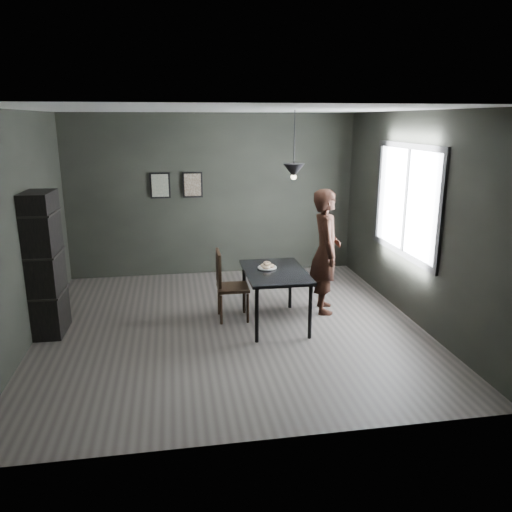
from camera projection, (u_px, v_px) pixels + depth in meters
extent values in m
plane|color=#383330|center=(231.00, 326.00, 6.70)|extent=(5.00, 5.00, 0.00)
cube|color=black|center=(213.00, 196.00, 8.71)|extent=(5.00, 0.10, 2.80)
cube|color=silver|center=(228.00, 109.00, 5.96)|extent=(5.00, 5.00, 0.02)
cube|color=white|center=(406.00, 201.00, 6.87)|extent=(0.02, 1.80, 1.40)
cube|color=black|center=(406.00, 201.00, 6.87)|extent=(0.04, 1.96, 1.56)
cube|color=black|center=(275.00, 272.00, 6.61)|extent=(0.80, 1.20, 0.04)
cylinder|color=black|center=(257.00, 315.00, 6.14)|extent=(0.05, 0.05, 0.71)
cylinder|color=black|center=(310.00, 312.00, 6.25)|extent=(0.05, 0.05, 0.71)
cylinder|color=black|center=(244.00, 287.00, 7.16)|extent=(0.05, 0.05, 0.71)
cylinder|color=black|center=(290.00, 285.00, 7.27)|extent=(0.05, 0.05, 0.71)
cylinder|color=white|center=(267.00, 268.00, 6.70)|extent=(0.23, 0.23, 0.01)
torus|color=#FBE7C3|center=(270.00, 266.00, 6.70)|extent=(0.11, 0.11, 0.04)
torus|color=#FBE7C3|center=(265.00, 265.00, 6.72)|extent=(0.11, 0.11, 0.04)
torus|color=#FBE7C3|center=(266.00, 267.00, 6.65)|extent=(0.11, 0.11, 0.04)
torus|color=#FBE7C3|center=(267.00, 264.00, 6.68)|extent=(0.15, 0.15, 0.06)
imported|color=black|center=(326.00, 251.00, 7.04)|extent=(0.52, 0.71, 1.77)
cube|color=black|center=(233.00, 288.00, 6.85)|extent=(0.43, 0.43, 0.04)
cube|color=black|center=(219.00, 268.00, 6.75)|extent=(0.04, 0.42, 0.46)
cylinder|color=black|center=(221.00, 310.00, 6.72)|extent=(0.04, 0.04, 0.41)
cylinder|color=black|center=(248.00, 308.00, 6.77)|extent=(0.04, 0.04, 0.41)
cylinder|color=black|center=(219.00, 301.00, 7.06)|extent=(0.04, 0.04, 0.41)
cylinder|color=black|center=(244.00, 299.00, 7.12)|extent=(0.04, 0.04, 0.41)
cube|color=black|center=(45.00, 265.00, 6.28)|extent=(0.37, 0.62, 1.84)
cylinder|color=black|center=(294.00, 141.00, 6.29)|extent=(0.01, 0.01, 0.75)
cone|color=black|center=(294.00, 171.00, 6.39)|extent=(0.28, 0.28, 0.18)
sphere|color=#FFE0B2|center=(294.00, 177.00, 6.41)|extent=(0.07, 0.07, 0.07)
cube|color=black|center=(160.00, 185.00, 8.49)|extent=(0.34, 0.03, 0.44)
cube|color=#415B4B|center=(160.00, 186.00, 8.47)|extent=(0.28, 0.01, 0.38)
cube|color=black|center=(193.00, 185.00, 8.57)|extent=(0.34, 0.03, 0.44)
cube|color=#4F3D2D|center=(193.00, 185.00, 8.55)|extent=(0.28, 0.01, 0.38)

